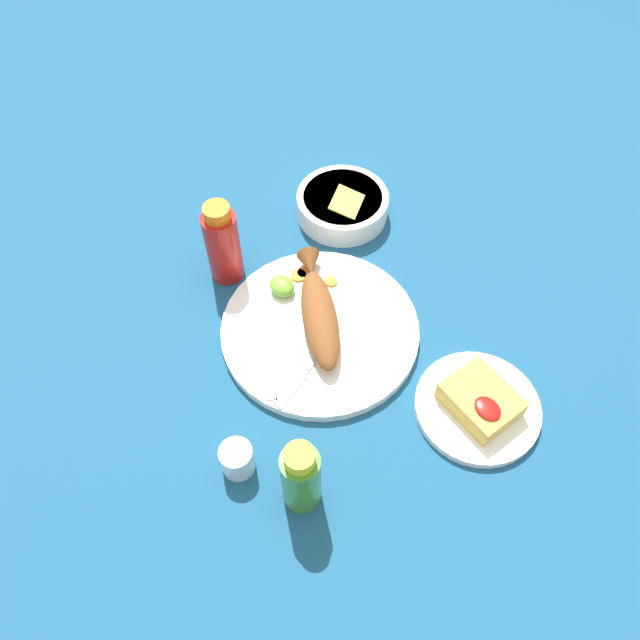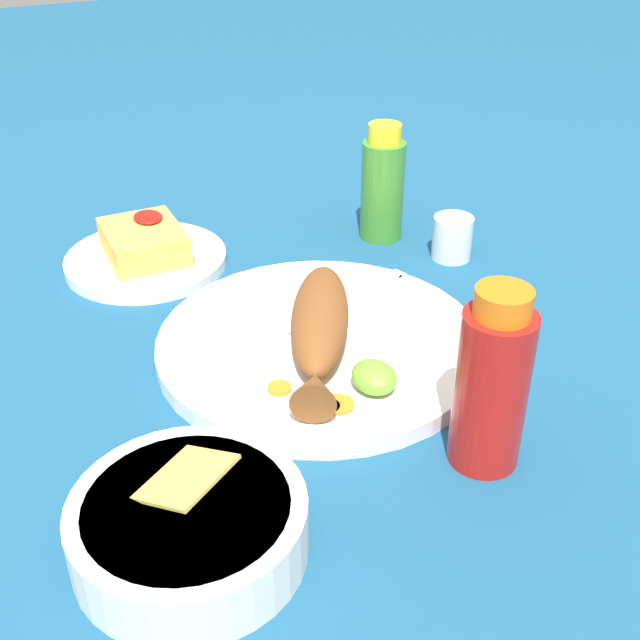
{
  "view_description": "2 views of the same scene",
  "coord_description": "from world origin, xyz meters",
  "px_view_note": "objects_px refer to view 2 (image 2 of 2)",
  "views": [
    {
      "loc": [
        0.47,
        -0.35,
        0.88
      ],
      "look_at": [
        0.0,
        0.0,
        0.04
      ],
      "focal_mm": 35.0,
      "sensor_mm": 36.0,
      "label": 1
    },
    {
      "loc": [
        -0.61,
        0.29,
        0.46
      ],
      "look_at": [
        0.0,
        0.0,
        0.04
      ],
      "focal_mm": 45.0,
      "sensor_mm": 36.0,
      "label": 2
    }
  ],
  "objects_px": {
    "hot_sauce_bottle_red": "(492,384)",
    "salt_cup": "(452,240)",
    "fried_fish": "(319,326)",
    "fork_far": "(390,312)",
    "side_plate_fries": "(146,260)",
    "fork_near": "(354,297)",
    "hot_sauce_bottle_green": "(383,186)",
    "main_plate": "(320,344)",
    "guacamole_bowl": "(189,524)"
  },
  "relations": [
    {
      "from": "guacamole_bowl",
      "to": "main_plate",
      "type": "bearing_deg",
      "value": -45.42
    },
    {
      "from": "hot_sauce_bottle_red",
      "to": "side_plate_fries",
      "type": "height_order",
      "value": "hot_sauce_bottle_red"
    },
    {
      "from": "hot_sauce_bottle_green",
      "to": "salt_cup",
      "type": "height_order",
      "value": "hot_sauce_bottle_green"
    },
    {
      "from": "side_plate_fries",
      "to": "fork_near",
      "type": "bearing_deg",
      "value": -139.52
    },
    {
      "from": "fork_far",
      "to": "hot_sauce_bottle_red",
      "type": "relative_size",
      "value": 0.86
    },
    {
      "from": "side_plate_fries",
      "to": "guacamole_bowl",
      "type": "height_order",
      "value": "guacamole_bowl"
    },
    {
      "from": "main_plate",
      "to": "fork_far",
      "type": "relative_size",
      "value": 2.34
    },
    {
      "from": "side_plate_fries",
      "to": "guacamole_bowl",
      "type": "relative_size",
      "value": 1.12
    },
    {
      "from": "fork_near",
      "to": "hot_sauce_bottle_red",
      "type": "distance_m",
      "value": 0.26
    },
    {
      "from": "fork_near",
      "to": "main_plate",
      "type": "bearing_deg",
      "value": -160.61
    },
    {
      "from": "main_plate",
      "to": "fork_far",
      "type": "distance_m",
      "value": 0.09
    },
    {
      "from": "fork_near",
      "to": "guacamole_bowl",
      "type": "height_order",
      "value": "guacamole_bowl"
    },
    {
      "from": "fried_fish",
      "to": "hot_sauce_bottle_green",
      "type": "relative_size",
      "value": 1.57
    },
    {
      "from": "fork_far",
      "to": "side_plate_fries",
      "type": "bearing_deg",
      "value": 82.57
    },
    {
      "from": "fork_far",
      "to": "hot_sauce_bottle_green",
      "type": "height_order",
      "value": "hot_sauce_bottle_green"
    },
    {
      "from": "fried_fish",
      "to": "fork_near",
      "type": "distance_m",
      "value": 0.1
    },
    {
      "from": "main_plate",
      "to": "hot_sauce_bottle_green",
      "type": "xyz_separation_m",
      "value": [
        0.21,
        -0.19,
        0.06
      ]
    },
    {
      "from": "fried_fish",
      "to": "salt_cup",
      "type": "bearing_deg",
      "value": -33.64
    },
    {
      "from": "main_plate",
      "to": "hot_sauce_bottle_red",
      "type": "distance_m",
      "value": 0.22
    },
    {
      "from": "guacamole_bowl",
      "to": "fork_near",
      "type": "bearing_deg",
      "value": -46.79
    },
    {
      "from": "side_plate_fries",
      "to": "hot_sauce_bottle_green",
      "type": "bearing_deg",
      "value": -99.79
    },
    {
      "from": "salt_cup",
      "to": "hot_sauce_bottle_red",
      "type": "bearing_deg",
      "value": 150.71
    },
    {
      "from": "fork_near",
      "to": "salt_cup",
      "type": "height_order",
      "value": "salt_cup"
    },
    {
      "from": "fork_near",
      "to": "guacamole_bowl",
      "type": "bearing_deg",
      "value": -156.08
    },
    {
      "from": "fork_near",
      "to": "hot_sauce_bottle_green",
      "type": "relative_size",
      "value": 1.2
    },
    {
      "from": "fork_near",
      "to": "hot_sauce_bottle_green",
      "type": "bearing_deg",
      "value": 32.93
    },
    {
      "from": "fork_near",
      "to": "side_plate_fries",
      "type": "bearing_deg",
      "value": 111.19
    },
    {
      "from": "main_plate",
      "to": "side_plate_fries",
      "type": "xyz_separation_m",
      "value": [
        0.26,
        0.11,
        -0.0
      ]
    },
    {
      "from": "fork_near",
      "to": "side_plate_fries",
      "type": "height_order",
      "value": "fork_near"
    },
    {
      "from": "hot_sauce_bottle_green",
      "to": "fried_fish",
      "type": "bearing_deg",
      "value": 138.84
    },
    {
      "from": "fork_near",
      "to": "hot_sauce_bottle_green",
      "type": "distance_m",
      "value": 0.2
    },
    {
      "from": "fried_fish",
      "to": "guacamole_bowl",
      "type": "relative_size",
      "value": 1.35
    },
    {
      "from": "hot_sauce_bottle_green",
      "to": "guacamole_bowl",
      "type": "relative_size",
      "value": 0.86
    },
    {
      "from": "fork_far",
      "to": "hot_sauce_bottle_red",
      "type": "bearing_deg",
      "value": -143.56
    },
    {
      "from": "fried_fish",
      "to": "fork_near",
      "type": "bearing_deg",
      "value": -19.96
    },
    {
      "from": "fork_far",
      "to": "salt_cup",
      "type": "bearing_deg",
      "value": -9.45
    },
    {
      "from": "hot_sauce_bottle_red",
      "to": "hot_sauce_bottle_green",
      "type": "bearing_deg",
      "value": -17.67
    },
    {
      "from": "fried_fish",
      "to": "salt_cup",
      "type": "distance_m",
      "value": 0.28
    },
    {
      "from": "fried_fish",
      "to": "fork_far",
      "type": "height_order",
      "value": "fried_fish"
    },
    {
      "from": "salt_cup",
      "to": "guacamole_bowl",
      "type": "height_order",
      "value": "guacamole_bowl"
    },
    {
      "from": "hot_sauce_bottle_green",
      "to": "salt_cup",
      "type": "distance_m",
      "value": 0.11
    },
    {
      "from": "fried_fish",
      "to": "hot_sauce_bottle_green",
      "type": "distance_m",
      "value": 0.3
    },
    {
      "from": "main_plate",
      "to": "side_plate_fries",
      "type": "bearing_deg",
      "value": 22.99
    },
    {
      "from": "fork_near",
      "to": "hot_sauce_bottle_red",
      "type": "height_order",
      "value": "hot_sauce_bottle_red"
    },
    {
      "from": "hot_sauce_bottle_green",
      "to": "guacamole_bowl",
      "type": "height_order",
      "value": "hot_sauce_bottle_green"
    },
    {
      "from": "guacamole_bowl",
      "to": "hot_sauce_bottle_red",
      "type": "bearing_deg",
      "value": -91.69
    },
    {
      "from": "main_plate",
      "to": "fork_near",
      "type": "bearing_deg",
      "value": -51.32
    },
    {
      "from": "fried_fish",
      "to": "side_plate_fries",
      "type": "relative_size",
      "value": 1.21
    },
    {
      "from": "hot_sauce_bottle_red",
      "to": "salt_cup",
      "type": "height_order",
      "value": "hot_sauce_bottle_red"
    },
    {
      "from": "hot_sauce_bottle_red",
      "to": "guacamole_bowl",
      "type": "height_order",
      "value": "hot_sauce_bottle_red"
    }
  ]
}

